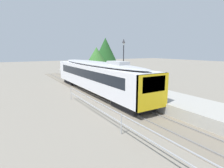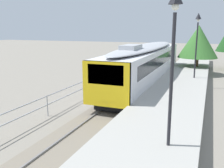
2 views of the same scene
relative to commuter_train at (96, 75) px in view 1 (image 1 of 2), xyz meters
name	(u,v)px [view 1 (image 1 of 2)]	position (x,y,z in m)	size (l,w,h in m)	color
ground_plane	(116,127)	(-3.00, -9.04, -2.14)	(160.00, 160.00, 0.00)	gray
track_rails	(151,118)	(0.00, -9.04, -2.11)	(3.20, 60.00, 0.14)	slate
commuter_train	(96,75)	(0.00, 0.00, 0.00)	(2.82, 18.60, 3.74)	silver
station_platform	(181,105)	(3.25, -9.04, -1.69)	(3.90, 60.00, 0.90)	#A8A59E
platform_lamp_far_end	(124,52)	(4.12, 0.51, 2.48)	(0.34, 0.34, 5.35)	#232328
tree_behind_carpark	(97,58)	(3.91, 7.68, 1.47)	(4.28, 4.28, 5.38)	brown
tree_behind_station_far	(105,51)	(8.13, 12.36, 2.61)	(4.79, 4.79, 7.24)	brown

